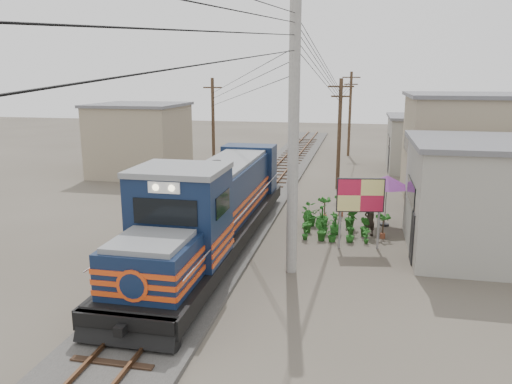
% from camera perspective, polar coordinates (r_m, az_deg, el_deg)
% --- Properties ---
extents(ground, '(120.00, 120.00, 0.00)m').
position_cam_1_polar(ground, '(20.19, -5.74, -7.69)').
color(ground, '#473F35').
rests_on(ground, ground).
extents(ballast, '(3.60, 70.00, 0.16)m').
position_cam_1_polar(ballast, '(29.42, 0.09, -0.76)').
color(ballast, '#595651').
rests_on(ballast, ground).
extents(track, '(1.15, 70.00, 0.12)m').
position_cam_1_polar(track, '(29.38, 0.09, -0.42)').
color(track, '#51331E').
rests_on(track, ground).
extents(locomotive, '(3.03, 16.50, 4.09)m').
position_cam_1_polar(locomotive, '(20.68, -4.91, -1.99)').
color(locomotive, black).
rests_on(locomotive, ground).
extents(utility_pole_main, '(0.40, 0.40, 10.00)m').
position_cam_1_polar(utility_pole_main, '(17.74, 4.29, 6.12)').
color(utility_pole_main, '#9E9B93').
rests_on(utility_pole_main, ground).
extents(wooden_pole_mid, '(1.60, 0.24, 7.00)m').
position_cam_1_polar(wooden_pole_mid, '(32.17, 9.50, 6.78)').
color(wooden_pole_mid, '#4C3826').
rests_on(wooden_pole_mid, ground).
extents(wooden_pole_far, '(1.60, 0.24, 7.50)m').
position_cam_1_polar(wooden_pole_far, '(46.08, 10.68, 8.93)').
color(wooden_pole_far, '#4C3826').
rests_on(wooden_pole_far, ground).
extents(wooden_pole_left, '(1.60, 0.24, 7.00)m').
position_cam_1_polar(wooden_pole_left, '(37.71, -4.92, 7.83)').
color(wooden_pole_left, '#4C3826').
rests_on(wooden_pole_left, ground).
extents(power_lines, '(9.65, 19.00, 3.30)m').
position_cam_1_polar(power_lines, '(27.11, -0.87, 14.02)').
color(power_lines, black).
rests_on(power_lines, ground).
extents(shophouse_front, '(7.35, 6.30, 4.70)m').
position_cam_1_polar(shophouse_front, '(22.24, 26.34, -0.70)').
color(shophouse_front, gray).
rests_on(shophouse_front, ground).
extents(shophouse_mid, '(8.40, 7.35, 6.20)m').
position_cam_1_polar(shophouse_mid, '(30.96, 24.28, 4.49)').
color(shophouse_mid, gray).
rests_on(shophouse_mid, ground).
extents(shophouse_back, '(6.30, 6.30, 4.20)m').
position_cam_1_polar(shophouse_back, '(40.61, 19.16, 5.30)').
color(shophouse_back, gray).
rests_on(shophouse_back, ground).
extents(shophouse_left, '(6.30, 6.30, 5.20)m').
position_cam_1_polar(shophouse_left, '(37.73, -13.11, 5.90)').
color(shophouse_left, gray).
rests_on(shophouse_left, ground).
extents(billboard, '(1.97, 0.45, 3.05)m').
position_cam_1_polar(billboard, '(21.12, 11.84, -0.61)').
color(billboard, '#99999E').
rests_on(billboard, ground).
extents(market_umbrella, '(2.43, 2.43, 2.51)m').
position_cam_1_polar(market_umbrella, '(24.73, 14.75, 1.18)').
color(market_umbrella, black).
rests_on(market_umbrella, ground).
extents(vendor, '(0.70, 0.68, 1.63)m').
position_cam_1_polar(vendor, '(23.26, 12.87, -3.02)').
color(vendor, black).
rests_on(vendor, ground).
extents(plant_nursery, '(3.65, 3.13, 1.11)m').
position_cam_1_polar(plant_nursery, '(23.64, 8.16, -3.37)').
color(plant_nursery, '#1E5A19').
rests_on(plant_nursery, ground).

